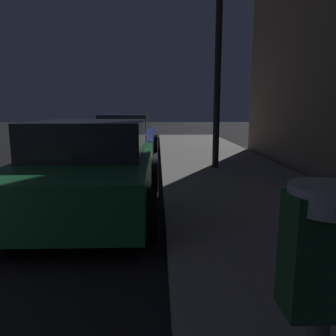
{
  "coord_description": "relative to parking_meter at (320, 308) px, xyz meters",
  "views": [
    {
      "loc": [
        3.9,
        -0.75,
        1.61
      ],
      "look_at": [
        4.0,
        2.32,
        1.05
      ],
      "focal_mm": 34.6,
      "sensor_mm": 36.0,
      "label": 1
    }
  ],
  "objects": [
    {
      "name": "street_lamp",
      "position": [
        1.07,
        7.38,
        2.31
      ],
      "size": [
        0.44,
        0.44,
        4.89
      ],
      "color": "black",
      "rests_on": "sidewalk"
    },
    {
      "name": "car_blue",
      "position": [
        -1.45,
        10.29,
        -0.42
      ],
      "size": [
        2.15,
        4.29,
        1.43
      ],
      "color": "navy",
      "rests_on": "ground"
    },
    {
      "name": "car_green",
      "position": [
        -1.45,
        4.37,
        -0.42
      ],
      "size": [
        2.11,
        4.04,
        1.43
      ],
      "color": "#19592D",
      "rests_on": "ground"
    },
    {
      "name": "parking_meter",
      "position": [
        0.0,
        0.0,
        0.0
      ],
      "size": [
        0.19,
        0.19,
        1.29
      ],
      "color": "#59595B",
      "rests_on": "sidewalk"
    }
  ]
}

